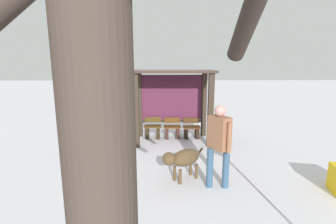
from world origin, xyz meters
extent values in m
plane|color=silver|center=(0.00, 0.00, 0.00)|extent=(60.00, 60.00, 0.00)
cube|color=#342920|center=(-1.16, -0.61, 1.17)|extent=(0.17, 0.17, 2.33)
cube|color=#342920|center=(1.16, -0.61, 1.17)|extent=(0.17, 0.17, 2.33)
cube|color=#342920|center=(-1.16, 0.61, 1.17)|extent=(0.17, 0.17, 2.33)
cube|color=#342920|center=(1.16, 0.61, 1.17)|extent=(0.17, 0.17, 2.33)
cube|color=#312420|center=(0.00, 0.00, 2.37)|extent=(2.66, 1.56, 0.07)
cube|color=#501F36|center=(0.00, 0.61, 1.42)|extent=(2.15, 0.08, 1.61)
cube|color=#342920|center=(0.00, 0.59, 0.56)|extent=(2.15, 0.06, 0.08)
cube|color=#4C3819|center=(-0.69, 0.31, 0.44)|extent=(0.59, 0.41, 0.05)
cube|color=#4C3819|center=(-0.69, 0.49, 0.64)|extent=(0.56, 0.04, 0.20)
cube|color=black|center=(-0.49, 0.31, 0.21)|extent=(0.12, 0.35, 0.41)
cube|color=black|center=(-0.88, 0.31, 0.21)|extent=(0.12, 0.35, 0.41)
cube|color=#583415|center=(0.00, 0.31, 0.42)|extent=(0.59, 0.39, 0.05)
cube|color=#583415|center=(0.00, 0.48, 0.62)|extent=(0.56, 0.04, 0.20)
cube|color=#321D1A|center=(0.19, 0.31, 0.20)|extent=(0.12, 0.33, 0.40)
cube|color=#321D1A|center=(-0.19, 0.31, 0.20)|extent=(0.12, 0.33, 0.40)
cube|color=#462C16|center=(0.69, 0.31, 0.40)|extent=(0.59, 0.41, 0.05)
cube|color=#462C16|center=(0.69, 0.49, 0.60)|extent=(0.56, 0.04, 0.20)
cube|color=black|center=(0.88, 0.31, 0.19)|extent=(0.12, 0.35, 0.37)
cube|color=black|center=(0.49, 0.31, 0.19)|extent=(0.12, 0.35, 0.37)
cube|color=#955F43|center=(0.82, -3.23, 1.22)|extent=(0.46, 0.52, 0.69)
sphere|color=tan|center=(0.82, -3.23, 1.68)|extent=(0.24, 0.24, 0.24)
cylinder|color=#345471|center=(0.66, -3.22, 0.44)|extent=(0.19, 0.19, 0.87)
cylinder|color=#345471|center=(0.99, -3.24, 0.44)|extent=(0.19, 0.19, 0.87)
cylinder|color=#955F43|center=(0.68, -2.99, 1.18)|extent=(0.12, 0.12, 0.62)
cylinder|color=#955F43|center=(0.97, -3.47, 1.18)|extent=(0.12, 0.12, 0.62)
ellipsoid|color=brown|center=(0.18, -2.85, 0.53)|extent=(0.81, 0.70, 0.38)
sphere|color=brown|center=(-0.21, -3.11, 0.61)|extent=(0.29, 0.29, 0.29)
cylinder|color=brown|center=(0.53, -2.62, 0.59)|extent=(0.18, 0.14, 0.17)
cylinder|color=brown|center=(-0.08, -2.90, 0.17)|extent=(0.07, 0.07, 0.34)
cylinder|color=brown|center=(0.04, -3.07, 0.17)|extent=(0.07, 0.07, 0.34)
cylinder|color=brown|center=(0.31, -2.64, 0.17)|extent=(0.07, 0.07, 0.34)
cylinder|color=brown|center=(0.43, -2.81, 0.17)|extent=(0.07, 0.07, 0.34)
camera|label=1|loc=(-0.36, -8.09, 2.64)|focal=26.26mm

